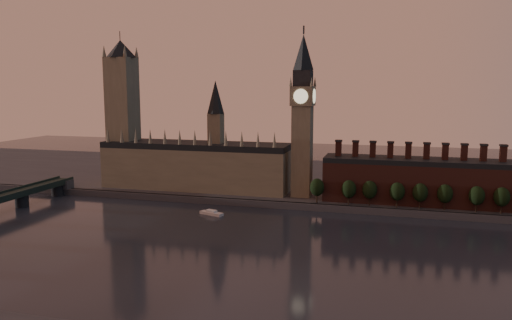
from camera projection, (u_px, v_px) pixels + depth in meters
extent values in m
plane|color=black|center=(234.00, 255.00, 220.04)|extent=(900.00, 900.00, 0.00)
cube|color=#424247|center=(279.00, 205.00, 305.57)|extent=(900.00, 4.00, 4.00)
cube|color=#424247|center=(305.00, 179.00, 391.39)|extent=(900.00, 180.00, 4.00)
cube|color=#7D7259|center=(196.00, 168.00, 344.28)|extent=(130.00, 30.00, 28.00)
cube|color=black|center=(196.00, 145.00, 341.96)|extent=(130.00, 30.00, 4.00)
cube|color=#7D7259|center=(216.00, 131.00, 336.55)|extent=(9.00, 9.00, 24.00)
cone|color=black|center=(216.00, 97.00, 333.23)|extent=(12.00, 12.00, 22.00)
cone|color=#7D7259|center=(108.00, 135.00, 343.20)|extent=(2.60, 2.60, 10.00)
cone|color=#7D7259|center=(122.00, 135.00, 340.36)|extent=(2.60, 2.60, 10.00)
cone|color=#7D7259|center=(136.00, 136.00, 337.53)|extent=(2.60, 2.60, 10.00)
cone|color=#7D7259|center=(150.00, 136.00, 334.69)|extent=(2.60, 2.60, 10.00)
cone|color=#7D7259|center=(165.00, 136.00, 331.86)|extent=(2.60, 2.60, 10.00)
cone|color=#7D7259|center=(180.00, 137.00, 329.02)|extent=(2.60, 2.60, 10.00)
cone|color=#7D7259|center=(195.00, 137.00, 326.19)|extent=(2.60, 2.60, 10.00)
cone|color=#7D7259|center=(210.00, 138.00, 323.35)|extent=(2.60, 2.60, 10.00)
cone|color=#7D7259|center=(226.00, 138.00, 320.51)|extent=(2.60, 2.60, 10.00)
cone|color=#7D7259|center=(242.00, 139.00, 317.68)|extent=(2.60, 2.60, 10.00)
cone|color=#7D7259|center=(258.00, 139.00, 314.84)|extent=(2.60, 2.60, 10.00)
cone|color=#7D7259|center=(274.00, 140.00, 312.01)|extent=(2.60, 2.60, 10.00)
cube|color=#7D7259|center=(123.00, 122.00, 354.33)|extent=(18.00, 18.00, 90.00)
cone|color=black|center=(120.00, 49.00, 346.97)|extent=(24.00, 24.00, 12.00)
cylinder|color=#232326|center=(120.00, 40.00, 346.10)|extent=(0.50, 0.50, 12.00)
cone|color=#7D7259|center=(104.00, 51.00, 341.74)|extent=(3.00, 3.00, 8.00)
cone|color=#7D7259|center=(125.00, 51.00, 337.51)|extent=(3.00, 3.00, 8.00)
cone|color=#7D7259|center=(116.00, 53.00, 357.00)|extent=(3.00, 3.00, 8.00)
cone|color=#7D7259|center=(136.00, 52.00, 352.77)|extent=(3.00, 3.00, 8.00)
cube|color=#7D7259|center=(302.00, 151.00, 317.52)|extent=(12.00, 12.00, 58.00)
cube|color=#7D7259|center=(303.00, 96.00, 312.46)|extent=(14.00, 14.00, 12.00)
cube|color=#232326|center=(303.00, 78.00, 310.87)|extent=(11.00, 11.00, 10.00)
cone|color=black|center=(303.00, 52.00, 308.56)|extent=(13.00, 13.00, 22.00)
cylinder|color=#232326|center=(304.00, 30.00, 306.61)|extent=(1.00, 1.00, 5.00)
cylinder|color=beige|center=(301.00, 96.00, 305.59)|extent=(9.00, 0.50, 9.00)
cylinder|color=beige|center=(305.00, 96.00, 319.32)|extent=(9.00, 0.50, 9.00)
cylinder|color=beige|center=(292.00, 96.00, 314.36)|extent=(0.50, 9.00, 9.00)
cylinder|color=beige|center=(314.00, 96.00, 310.56)|extent=(0.50, 9.00, 9.00)
cone|color=#7D7259|center=(291.00, 81.00, 306.68)|extent=(2.00, 2.00, 6.00)
cone|color=#7D7259|center=(312.00, 81.00, 303.24)|extent=(2.00, 2.00, 6.00)
cone|color=#7D7259|center=(295.00, 82.00, 319.08)|extent=(2.00, 2.00, 6.00)
cone|color=#7D7259|center=(315.00, 82.00, 315.64)|extent=(2.00, 2.00, 6.00)
cube|color=#572821|center=(416.00, 183.00, 301.47)|extent=(110.00, 25.00, 24.00)
cube|color=black|center=(417.00, 161.00, 299.52)|extent=(110.00, 25.00, 3.00)
cube|color=#572821|center=(338.00, 149.00, 311.08)|extent=(3.50, 3.50, 9.00)
cube|color=#232326|center=(339.00, 141.00, 310.35)|extent=(4.20, 4.20, 1.00)
cube|color=#572821|center=(355.00, 149.00, 308.32)|extent=(3.50, 3.50, 9.00)
cube|color=#232326|center=(356.00, 141.00, 307.59)|extent=(4.20, 4.20, 1.00)
cube|color=#572821|center=(373.00, 150.00, 305.55)|extent=(3.50, 3.50, 9.00)
cube|color=#232326|center=(373.00, 142.00, 304.83)|extent=(4.20, 4.20, 1.00)
cube|color=#572821|center=(390.00, 150.00, 302.79)|extent=(3.50, 3.50, 9.00)
cube|color=#232326|center=(391.00, 142.00, 302.07)|extent=(4.20, 4.20, 1.00)
cube|color=#572821|center=(408.00, 151.00, 300.03)|extent=(3.50, 3.50, 9.00)
cube|color=#232326|center=(409.00, 143.00, 299.31)|extent=(4.20, 4.20, 1.00)
cube|color=#572821|center=(427.00, 152.00, 297.27)|extent=(3.50, 3.50, 9.00)
cube|color=#232326|center=(427.00, 143.00, 296.55)|extent=(4.20, 4.20, 1.00)
cube|color=#572821|center=(445.00, 152.00, 294.51)|extent=(3.50, 3.50, 9.00)
cube|color=#232326|center=(446.00, 144.00, 293.79)|extent=(4.20, 4.20, 1.00)
cube|color=#572821|center=(464.00, 153.00, 291.75)|extent=(3.50, 3.50, 9.00)
cube|color=#232326|center=(465.00, 144.00, 291.03)|extent=(4.20, 4.20, 1.00)
cube|color=#572821|center=(483.00, 153.00, 288.99)|extent=(3.50, 3.50, 9.00)
cube|color=#232326|center=(484.00, 145.00, 288.27)|extent=(4.20, 4.20, 1.00)
cube|color=#572821|center=(503.00, 154.00, 286.23)|extent=(3.50, 3.50, 9.00)
cube|color=#232326|center=(504.00, 145.00, 285.51)|extent=(4.20, 4.20, 1.00)
cylinder|color=black|center=(317.00, 198.00, 302.72)|extent=(0.80, 0.80, 6.00)
ellipsoid|color=black|center=(317.00, 187.00, 301.78)|extent=(8.60, 8.60, 10.75)
cylinder|color=black|center=(349.00, 200.00, 297.33)|extent=(0.80, 0.80, 6.00)
ellipsoid|color=black|center=(349.00, 189.00, 296.39)|extent=(8.60, 8.60, 10.75)
cylinder|color=black|center=(369.00, 200.00, 295.39)|extent=(0.80, 0.80, 6.00)
ellipsoid|color=black|center=(370.00, 190.00, 294.45)|extent=(8.60, 8.60, 10.75)
cylinder|color=black|center=(397.00, 202.00, 290.39)|extent=(0.80, 0.80, 6.00)
ellipsoid|color=black|center=(397.00, 191.00, 289.45)|extent=(8.60, 8.60, 10.75)
cylinder|color=black|center=(420.00, 204.00, 287.54)|extent=(0.80, 0.80, 6.00)
ellipsoid|color=black|center=(420.00, 193.00, 286.60)|extent=(8.60, 8.60, 10.75)
cylinder|color=black|center=(444.00, 205.00, 284.53)|extent=(0.80, 0.80, 6.00)
ellipsoid|color=black|center=(445.00, 194.00, 283.59)|extent=(8.60, 8.60, 10.75)
cylinder|color=black|center=(476.00, 207.00, 279.40)|extent=(0.80, 0.80, 6.00)
ellipsoid|color=black|center=(477.00, 196.00, 278.46)|extent=(8.60, 8.60, 10.75)
cylinder|color=black|center=(501.00, 208.00, 276.13)|extent=(0.80, 0.80, 6.00)
ellipsoid|color=black|center=(502.00, 197.00, 275.20)|extent=(8.60, 8.60, 10.75)
cube|color=#424247|center=(62.00, 184.00, 345.82)|extent=(14.00, 8.00, 6.00)
cylinder|color=#232326|center=(22.00, 201.00, 309.08)|extent=(8.00, 8.00, 7.75)
cylinder|color=#232326|center=(57.00, 190.00, 341.50)|extent=(8.00, 8.00, 7.75)
cube|color=silver|center=(212.00, 213.00, 289.72)|extent=(15.18, 8.44, 1.67)
cube|color=silver|center=(211.00, 211.00, 289.51)|extent=(6.92, 4.89, 1.25)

